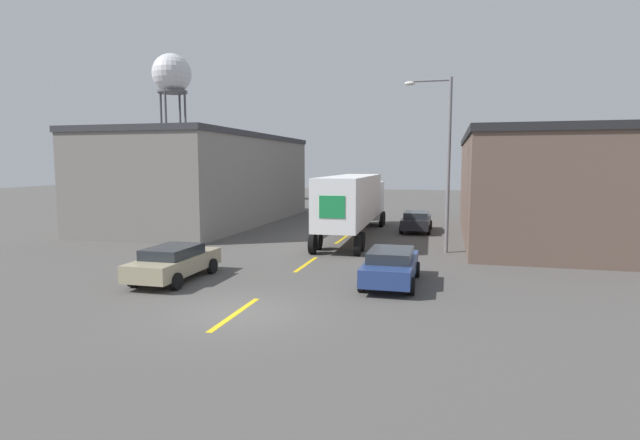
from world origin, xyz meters
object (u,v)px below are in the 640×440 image
at_px(parked_car_right_near, 391,265).
at_px(street_lamp, 444,154).
at_px(parked_car_left_near, 174,262).
at_px(water_tower, 172,77).
at_px(parked_car_right_far, 416,221).
at_px(semi_truck, 355,200).

height_order(parked_car_right_near, street_lamp, street_lamp).
relative_size(parked_car_left_near, water_tower, 0.26).
height_order(parked_car_right_near, parked_car_right_far, same).
bearing_deg(parked_car_right_far, street_lamp, -77.29).
distance_m(parked_car_right_far, street_lamp, 9.46).
height_order(semi_truck, parked_car_right_far, semi_truck).
xyz_separation_m(parked_car_left_near, street_lamp, (10.48, 9.39, 4.51)).
bearing_deg(water_tower, parked_car_right_far, -34.88).
height_order(parked_car_right_far, water_tower, water_tower).
relative_size(parked_car_right_far, water_tower, 0.26).
xyz_separation_m(parked_car_right_near, parked_car_right_far, (0.00, 16.03, 0.00)).
relative_size(parked_car_right_far, street_lamp, 0.52).
bearing_deg(street_lamp, parked_car_right_near, -103.01).
distance_m(semi_truck, water_tower, 40.56).
relative_size(semi_truck, parked_car_left_near, 3.28).
distance_m(semi_truck, parked_car_right_near, 13.20).
distance_m(semi_truck, parked_car_left_near, 14.94).
relative_size(semi_truck, parked_car_right_far, 3.28).
bearing_deg(parked_car_right_near, water_tower, 129.88).
xyz_separation_m(semi_truck, parked_car_right_near, (3.76, -12.55, -1.65)).
bearing_deg(semi_truck, parked_car_right_far, 41.06).
relative_size(parked_car_right_near, water_tower, 0.26).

